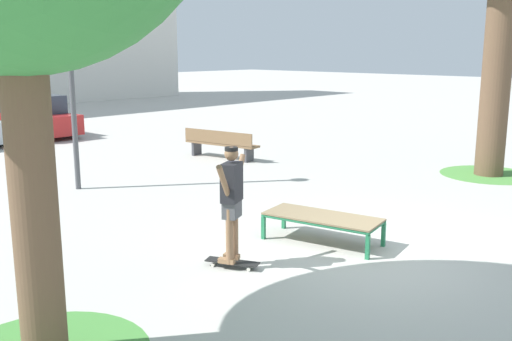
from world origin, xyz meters
name	(u,v)px	position (x,y,z in m)	size (l,w,h in m)	color
ground_plane	(371,257)	(0.00, 0.00, 0.00)	(120.00, 120.00, 0.00)	#B7B5AD
skate_box	(323,218)	(0.06, 0.98, 0.41)	(1.12, 2.01, 0.46)	#237A4C
skateboard	(232,262)	(-1.74, 1.26, 0.08)	(0.51, 0.81, 0.09)	black
skater	(232,196)	(-1.74, 1.26, 1.07)	(0.94, 0.49, 1.69)	#8E6647
grass_patch_near_right	(488,174)	(7.23, 1.11, 0.00)	(2.38, 2.38, 0.01)	#519342
car_red	(32,117)	(2.46, 16.01, 0.69)	(2.03, 4.26, 1.50)	red
park_bench	(221,143)	(4.10, 7.70, 0.45)	(0.82, 2.44, 0.83)	brown
light_post	(67,16)	(-0.73, 7.32, 3.83)	(0.36, 0.36, 5.83)	#4C4C51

